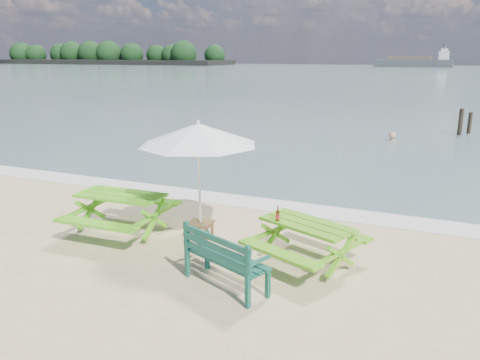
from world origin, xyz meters
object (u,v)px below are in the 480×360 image
at_px(side_table, 201,229).
at_px(park_bench, 226,270).
at_px(picnic_table_left, 122,214).
at_px(picnic_table_right, 306,244).
at_px(patio_umbrella, 198,134).
at_px(beer_bottle, 278,216).
at_px(swimmer, 390,152).

bearing_deg(side_table, park_bench, -51.58).
xyz_separation_m(picnic_table_left, side_table, (1.52, 0.44, -0.24)).
bearing_deg(picnic_table_left, side_table, 16.26).
bearing_deg(park_bench, picnic_table_left, 156.87).
bearing_deg(picnic_table_right, patio_umbrella, 170.01).
xyz_separation_m(beer_bottle, swimmer, (0.60, 13.01, -1.33)).
xyz_separation_m(patio_umbrella, swimmer, (2.33, 12.51, -2.52)).
xyz_separation_m(picnic_table_right, swimmer, (0.11, 12.90, -0.86)).
distance_m(side_table, patio_umbrella, 1.87).
bearing_deg(patio_umbrella, swimmer, 79.44).
bearing_deg(picnic_table_left, beer_bottle, -0.90).
distance_m(picnic_table_right, swimmer, 12.93).
bearing_deg(picnic_table_right, side_table, 170.01).
bearing_deg(beer_bottle, swimmer, 87.37).
height_order(picnic_table_right, side_table, picnic_table_right).
relative_size(patio_umbrella, swimmer, 1.48).
relative_size(picnic_table_left, picnic_table_right, 0.90).
relative_size(side_table, swimmer, 0.30).
height_order(park_bench, side_table, park_bench).
bearing_deg(picnic_table_right, park_bench, -125.90).
relative_size(side_table, patio_umbrella, 0.20).
xyz_separation_m(picnic_table_right, beer_bottle, (-0.49, -0.10, 0.47)).
bearing_deg(side_table, swimmer, 79.44).
bearing_deg(beer_bottle, patio_umbrella, 164.10).
bearing_deg(side_table, picnic_table_left, -163.74).
bearing_deg(side_table, patio_umbrella, 180.00).
distance_m(park_bench, beer_bottle, 1.35).
relative_size(side_table, beer_bottle, 1.99).
bearing_deg(patio_umbrella, picnic_table_right, -9.99).
distance_m(picnic_table_left, beer_bottle, 3.28).
relative_size(patio_umbrella, beer_bottle, 9.97).
height_order(picnic_table_left, park_bench, park_bench).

